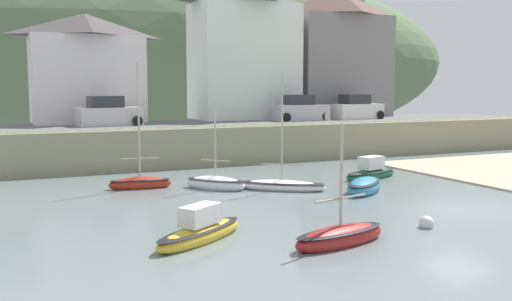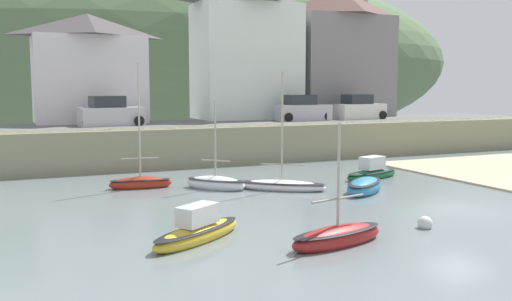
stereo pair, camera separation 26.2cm
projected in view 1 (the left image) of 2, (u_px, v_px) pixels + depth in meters
name	position (u px, v px, depth m)	size (l,w,h in m)	color
quay_seawall	(270.00, 140.00, 38.78)	(48.00, 9.40, 2.40)	gray
hillside_backdrop	(171.00, 60.00, 73.78)	(80.00, 44.00, 23.99)	#58714C
waterfront_building_left	(86.00, 67.00, 40.73)	(7.83, 5.36, 7.69)	silver
waterfront_building_centre	(244.00, 45.00, 45.58)	(8.31, 5.33, 11.48)	white
waterfront_building_right	(338.00, 52.00, 49.28)	(8.83, 4.89, 10.80)	gray
church_with_spire	(353.00, 36.00, 54.40)	(3.00, 3.00, 14.19)	#9F846E
motorboat_with_cabin	(340.00, 236.00, 17.93)	(3.82, 1.89, 4.01)	maroon
sailboat_blue_trim	(282.00, 185.00, 27.48)	(4.14, 3.60, 5.77)	white
sailboat_tall_mast	(215.00, 183.00, 27.72)	(2.92, 3.07, 4.48)	white
sailboat_nearest_shore	(140.00, 182.00, 27.89)	(3.12, 1.32, 6.28)	#9D2917
sailboat_far_left	(371.00, 172.00, 31.00)	(4.11, 2.26, 1.34)	#155A33
rowboat_small_beached	(200.00, 231.00, 18.32)	(4.01, 3.13, 1.33)	gold
sailboat_white_hull	(364.00, 186.00, 26.88)	(3.49, 3.27, 0.88)	teal
parked_car_near_slipway	(109.00, 113.00, 37.29)	(4.27, 2.17, 1.95)	#B9B6BD
parked_car_by_wall	(300.00, 110.00, 43.17)	(4.16, 1.86, 1.95)	#B5B1BE
parked_car_end_of_row	(357.00, 109.00, 45.27)	(4.19, 1.93, 1.95)	silver
mooring_buoy	(426.00, 223.00, 20.07)	(0.53, 0.53, 0.53)	silver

